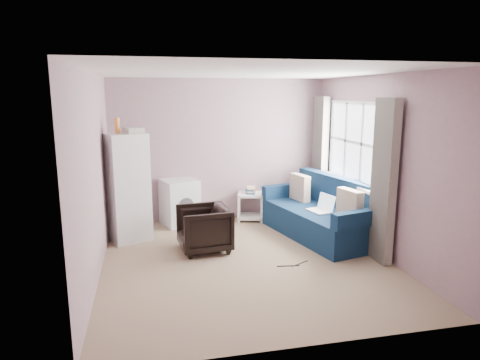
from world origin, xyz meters
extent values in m
cube|color=#927A5F|center=(0.00, 0.00, -0.01)|extent=(3.80, 4.20, 0.02)
cube|color=silver|center=(0.00, 0.00, 2.51)|extent=(3.80, 4.20, 0.02)
cube|color=gray|center=(0.00, 2.11, 1.25)|extent=(3.80, 0.02, 2.50)
cube|color=gray|center=(0.00, -2.11, 1.25)|extent=(3.80, 0.02, 2.50)
cube|color=gray|center=(-1.91, 0.00, 1.25)|extent=(0.02, 4.20, 2.50)
cube|color=gray|center=(1.91, 0.00, 1.25)|extent=(0.02, 4.20, 2.50)
cube|color=white|center=(1.89, 0.70, 1.50)|extent=(0.01, 1.60, 1.20)
imported|color=black|center=(-0.51, 0.50, 0.36)|extent=(0.72, 0.76, 0.72)
cube|color=silver|center=(-1.59, 1.25, 0.83)|extent=(0.75, 0.75, 1.66)
cube|color=#434248|center=(-1.32, 1.36, 0.62)|extent=(0.22, 0.49, 0.02)
cube|color=#434248|center=(-1.40, 1.56, 1.09)|extent=(0.03, 0.03, 0.47)
cube|color=silver|center=(-1.31, 1.34, 1.16)|extent=(0.16, 0.37, 0.57)
cylinder|color=orange|center=(-1.68, 1.26, 1.77)|extent=(0.10, 0.10, 0.23)
cube|color=#A8A89E|center=(-1.45, 1.21, 1.70)|extent=(0.34, 0.36, 0.09)
cube|color=silver|center=(-0.75, 1.86, 0.40)|extent=(0.71, 0.71, 0.79)
cube|color=#434248|center=(-0.74, 1.84, 0.76)|extent=(0.66, 0.64, 0.05)
cylinder|color=#434248|center=(-0.66, 1.59, 0.40)|extent=(0.25, 0.10, 0.26)
cube|color=white|center=(0.52, 1.87, 0.47)|extent=(0.54, 0.54, 0.04)
cube|color=white|center=(0.52, 1.87, 0.06)|extent=(0.54, 0.54, 0.04)
cube|color=white|center=(0.33, 1.92, 0.24)|extent=(0.15, 0.44, 0.49)
cube|color=white|center=(0.71, 1.82, 0.24)|extent=(0.15, 0.44, 0.49)
cube|color=#235995|center=(0.52, 1.87, 0.50)|extent=(0.20, 0.25, 0.03)
cube|color=beige|center=(0.53, 1.87, 0.53)|extent=(0.18, 0.24, 0.03)
cube|color=#235995|center=(0.51, 1.88, 0.56)|extent=(0.21, 0.25, 0.03)
cube|color=beige|center=(0.53, 1.86, 0.59)|extent=(0.18, 0.24, 0.03)
cube|color=#112D4E|center=(1.36, 0.74, 0.22)|extent=(1.38, 2.16, 0.44)
cube|color=#112D4E|center=(1.72, 0.82, 0.69)|extent=(0.66, 1.99, 0.49)
cube|color=#112D4E|center=(1.59, -0.20, 0.55)|extent=(0.95, 0.37, 0.22)
cube|color=#112D4E|center=(1.14, 1.67, 0.55)|extent=(0.95, 0.37, 0.22)
cube|color=beige|center=(1.57, 0.12, 0.67)|extent=(0.23, 0.46, 0.44)
cube|color=beige|center=(1.27, 1.37, 0.67)|extent=(0.23, 0.46, 0.44)
cube|color=white|center=(1.30, 0.61, 0.46)|extent=(0.33, 0.42, 0.02)
cube|color=silver|center=(1.44, 0.64, 0.58)|extent=(0.15, 0.37, 0.24)
cube|color=white|center=(1.82, 0.70, 0.87)|extent=(0.14, 1.70, 0.04)
cube|color=white|center=(1.87, 0.70, 0.90)|extent=(0.02, 1.68, 0.05)
cube|color=white|center=(1.87, 0.70, 1.50)|extent=(0.02, 1.68, 0.05)
cube|color=white|center=(1.87, 0.70, 2.10)|extent=(0.02, 1.68, 0.05)
cube|color=white|center=(1.87, -0.10, 1.50)|extent=(0.02, 0.05, 1.20)
cube|color=white|center=(1.87, 0.43, 1.50)|extent=(0.02, 0.05, 1.20)
cube|color=white|center=(1.87, 0.97, 1.50)|extent=(0.02, 0.05, 1.20)
cube|color=white|center=(1.87, 1.50, 1.50)|extent=(0.02, 0.05, 1.20)
cube|color=beige|center=(1.78, -0.38, 1.10)|extent=(0.12, 0.46, 2.18)
cube|color=beige|center=(1.78, 1.78, 1.10)|extent=(0.12, 0.46, 2.18)
cylinder|color=black|center=(0.68, -0.29, 0.01)|extent=(0.28, 0.16, 0.01)
cylinder|color=black|center=(0.50, -0.33, 0.01)|extent=(0.31, 0.05, 0.01)
camera|label=1|loc=(-1.25, -5.37, 2.24)|focal=32.00mm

